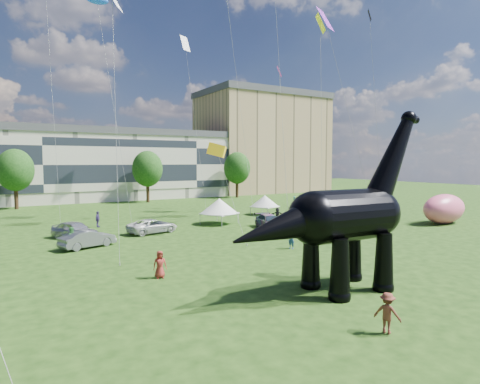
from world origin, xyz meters
TOP-DOWN VIEW (x-y plane):
  - ground at (0.00, 0.00)m, footprint 220.00×220.00m
  - terrace_row at (-8.00, 62.00)m, footprint 78.00×11.00m
  - apartment_block at (40.00, 65.00)m, footprint 28.00×18.00m
  - tree_mid_left at (-12.00, 53.00)m, footprint 5.20×5.20m
  - tree_mid_right at (8.00, 53.00)m, footprint 5.20×5.20m
  - tree_far_right at (26.00, 53.00)m, footprint 5.20×5.20m
  - dinosaur_sculpture at (1.71, 0.83)m, footprint 12.69×3.59m
  - car_silver at (-8.29, 23.83)m, footprint 4.09×5.11m
  - car_grey at (-7.99, 19.36)m, footprint 4.72×2.96m
  - car_white at (-1.22, 23.22)m, footprint 5.36×3.31m
  - car_dark at (10.18, 19.36)m, footprint 3.14×5.33m
  - gazebo_near at (7.10, 24.86)m, footprint 5.49×5.49m
  - gazebo_far at (16.08, 28.91)m, footprint 4.79×4.79m
  - inflatable_pink at (29.24, 12.11)m, footprint 6.98×3.94m
  - visitors at (-1.58, 16.11)m, footprint 52.18×38.42m

SIDE VIEW (x-z plane):
  - ground at x=0.00m, z-range 0.00..0.00m
  - car_white at x=-1.22m, z-range 0.00..1.39m
  - car_dark at x=10.18m, z-range 0.00..1.45m
  - car_grey at x=-7.99m, z-range 0.00..1.47m
  - car_silver at x=-8.29m, z-range 0.00..1.63m
  - visitors at x=-1.58m, z-range -0.06..1.79m
  - inflatable_pink at x=29.24m, z-range 0.00..3.35m
  - gazebo_far at x=16.08m, z-range 0.52..3.10m
  - gazebo_near at x=7.10m, z-range 0.59..3.48m
  - dinosaur_sculpture at x=1.71m, z-range -1.27..9.12m
  - terrace_row at x=-8.00m, z-range 0.00..12.00m
  - tree_mid_left at x=-12.00m, z-range 1.57..11.01m
  - tree_mid_right at x=8.00m, z-range 1.57..11.01m
  - tree_far_right at x=26.00m, z-range 1.57..11.01m
  - apartment_block at x=40.00m, z-range 0.00..22.00m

